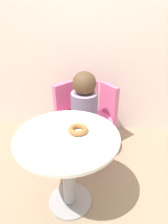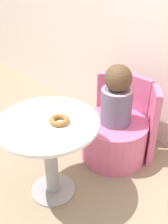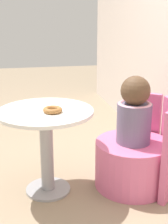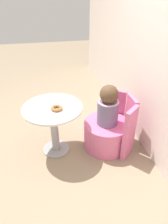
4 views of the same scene
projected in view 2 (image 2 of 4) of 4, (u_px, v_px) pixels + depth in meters
The scene contains 8 objects.
ground_plane at pixel (61, 193), 2.01m from camera, with size 12.00×12.00×0.00m, color gray.
back_wall at pixel (164, 9), 2.06m from camera, with size 6.00×0.06×2.40m.
round_table at pixel (49, 142), 1.79m from camera, with size 0.69×0.69×0.64m.
tub_chair at pixel (114, 139), 2.30m from camera, with size 0.57×0.57×0.36m.
booth_backrest at pixel (132, 114), 2.36m from camera, with size 0.67×0.24×0.68m.
child_figure at pixel (117, 97), 2.08m from camera, with size 0.26×0.26×0.51m.
donut at pixel (59, 120), 1.68m from camera, with size 0.13×0.13×0.04m.
paper_napkin at pixel (31, 123), 1.68m from camera, with size 0.13×0.13×0.01m.
Camera 2 is at (1.12, -0.85, 1.57)m, focal length 42.00 mm.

